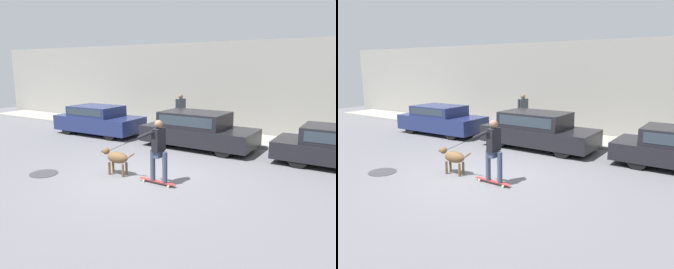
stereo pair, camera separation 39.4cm
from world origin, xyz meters
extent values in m
plane|color=slate|center=(0.00, 0.00, 0.00)|extent=(36.00, 36.00, 0.00)
cube|color=gray|center=(0.00, 7.31, 2.06)|extent=(32.00, 0.30, 4.12)
cube|color=gray|center=(0.00, 6.06, 0.05)|extent=(30.00, 2.16, 0.11)
cylinder|color=black|center=(-3.99, 4.71, 0.31)|extent=(0.62, 0.21, 0.61)
cylinder|color=black|center=(-3.96, 3.18, 0.31)|extent=(0.62, 0.21, 0.61)
cylinder|color=black|center=(-6.45, 4.66, 0.31)|extent=(0.62, 0.21, 0.61)
cylinder|color=black|center=(-6.42, 3.13, 0.31)|extent=(0.62, 0.21, 0.61)
cube|color=navy|center=(-5.21, 3.92, 0.51)|extent=(4.00, 1.84, 0.65)
cube|color=navy|center=(-5.37, 3.92, 1.06)|extent=(2.21, 1.63, 0.44)
cube|color=#28333D|center=(-5.35, 3.12, 1.08)|extent=(1.92, 0.05, 0.28)
cylinder|color=black|center=(1.07, 4.67, 0.32)|extent=(0.64, 0.21, 0.64)
cylinder|color=black|center=(1.05, 3.12, 0.32)|extent=(0.64, 0.21, 0.64)
cylinder|color=black|center=(-1.55, 4.72, 0.32)|extent=(0.64, 0.21, 0.64)
cylinder|color=black|center=(-1.57, 3.17, 0.32)|extent=(0.64, 0.21, 0.64)
cube|color=black|center=(-0.25, 3.92, 0.49)|extent=(4.26, 1.87, 0.61)
cube|color=black|center=(-0.42, 3.92, 1.07)|extent=(2.45, 1.66, 0.56)
cube|color=#28333D|center=(-0.43, 3.11, 1.10)|extent=(2.13, 0.05, 0.36)
cylinder|color=black|center=(3.45, 4.69, 0.31)|extent=(0.63, 0.21, 0.63)
cylinder|color=black|center=(3.42, 3.20, 0.31)|extent=(0.63, 0.21, 0.63)
cylinder|color=brown|center=(-1.04, -0.22, 0.18)|extent=(0.07, 0.07, 0.37)
cylinder|color=brown|center=(-1.05, -0.04, 0.18)|extent=(0.07, 0.07, 0.37)
cylinder|color=brown|center=(-0.58, -0.19, 0.18)|extent=(0.07, 0.07, 0.37)
cylinder|color=brown|center=(-0.59, -0.01, 0.18)|extent=(0.07, 0.07, 0.37)
ellipsoid|color=brown|center=(-0.81, -0.12, 0.50)|extent=(0.68, 0.37, 0.33)
sphere|color=brown|center=(-1.20, -0.14, 0.65)|extent=(0.20, 0.20, 0.20)
cylinder|color=brown|center=(-1.29, -0.15, 0.64)|extent=(0.12, 0.10, 0.09)
cylinder|color=brown|center=(-0.38, -0.09, 0.60)|extent=(0.27, 0.06, 0.20)
cylinder|color=beige|center=(0.15, -0.24, 0.04)|extent=(0.07, 0.03, 0.07)
cylinder|color=beige|center=(0.16, -0.09, 0.04)|extent=(0.07, 0.03, 0.07)
cylinder|color=beige|center=(0.93, -0.26, 0.04)|extent=(0.07, 0.03, 0.07)
cylinder|color=beige|center=(0.93, -0.11, 0.04)|extent=(0.07, 0.03, 0.07)
cube|color=#A82D2D|center=(0.54, -0.18, 0.08)|extent=(1.08, 0.16, 0.02)
cylinder|color=#38425B|center=(0.41, -0.17, 0.49)|extent=(0.13, 0.13, 0.81)
cylinder|color=#38425B|center=(0.78, -0.18, 0.49)|extent=(0.13, 0.13, 0.81)
cube|color=#38425B|center=(0.60, -0.18, 0.81)|extent=(0.17, 0.30, 0.16)
cube|color=black|center=(0.60, -0.18, 1.19)|extent=(0.20, 0.38, 0.59)
sphere|color=brown|center=(0.60, -0.18, 1.59)|extent=(0.21, 0.21, 0.21)
cylinder|color=black|center=(0.60, 0.05, 1.16)|extent=(0.08, 0.08, 0.56)
cylinder|color=black|center=(0.34, -0.37, 1.32)|extent=(0.55, 0.16, 0.31)
cylinder|color=black|center=(-0.56, -0.24, 0.91)|extent=(1.29, 0.20, 0.60)
cylinder|color=brown|center=(-2.16, 6.09, 0.53)|extent=(0.14, 0.14, 0.85)
cylinder|color=brown|center=(-2.23, 5.95, 0.53)|extent=(0.14, 0.14, 0.85)
cube|color=#424751|center=(-2.20, 6.02, 1.27)|extent=(0.35, 0.44, 0.62)
cylinder|color=#424751|center=(-2.09, 6.24, 1.29)|extent=(0.09, 0.09, 0.59)
cylinder|color=#424751|center=(-2.30, 5.81, 1.29)|extent=(0.09, 0.09, 0.59)
sphere|color=brown|center=(-2.20, 6.02, 1.69)|extent=(0.21, 0.21, 0.21)
cube|color=brown|center=(-2.09, 6.24, 0.86)|extent=(0.24, 0.34, 0.25)
cylinder|color=#38383D|center=(-2.68, -1.15, 0.01)|extent=(0.79, 0.79, 0.01)
camera|label=1|loc=(4.96, -6.96, 2.99)|focal=35.00mm
camera|label=2|loc=(5.29, -6.75, 2.99)|focal=35.00mm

